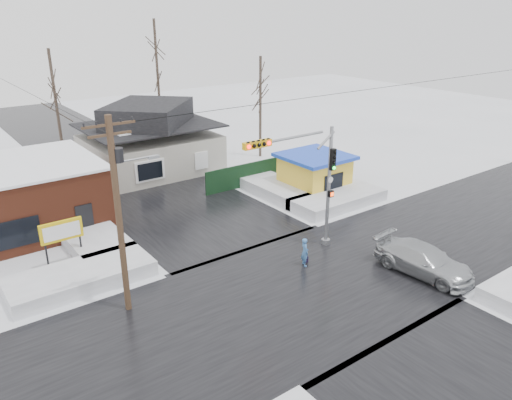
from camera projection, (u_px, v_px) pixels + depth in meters
ground at (309, 287)px, 24.77m from camera, size 120.00×120.00×0.00m
road_ns at (309, 286)px, 24.76m from camera, size 10.00×120.00×0.02m
road_ew at (309, 286)px, 24.76m from camera, size 120.00×10.00×0.02m
snowbank_nw at (81, 277)px, 24.87m from camera, size 7.00×3.00×0.80m
snowbank_ne at (338, 199)px, 34.86m from camera, size 7.00×3.00×0.80m
snowbank_nside_w at (87, 233)px, 29.73m from camera, size 3.00×8.00×0.80m
snowbank_nside_e at (271, 186)px, 37.49m from camera, size 3.00×8.00×0.80m
traffic_signal at (309, 176)px, 26.69m from camera, size 6.05×0.68×7.00m
utility_pole at (119, 206)px, 21.14m from camera, size 3.15×0.44×9.00m
marquee_sign at (61, 232)px, 26.19m from camera, size 2.20×0.21×2.55m
house at (150, 140)px, 41.40m from camera, size 10.40×8.40×5.76m
kiosk at (314, 173)px, 36.99m from camera, size 4.60×4.60×2.88m
fence at (250, 174)px, 38.53m from camera, size 8.00×0.12×1.80m
tree_far_left at (52, 75)px, 39.14m from camera, size 3.00×3.00×10.00m
tree_far_mid at (156, 47)px, 45.61m from camera, size 3.00×3.00×12.00m
tree_far_right at (260, 78)px, 43.81m from camera, size 3.00×3.00×9.00m
pedestrian at (305, 252)px, 26.51m from camera, size 0.55×0.67×1.58m
car at (424, 260)px, 25.72m from camera, size 2.61×5.42×1.52m
shopping_bag at (306, 260)px, 27.01m from camera, size 0.28×0.13×0.35m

